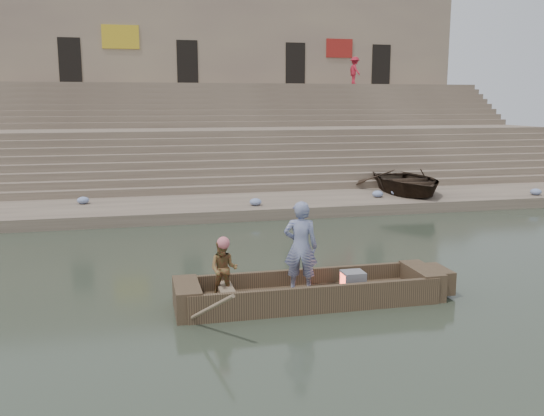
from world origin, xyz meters
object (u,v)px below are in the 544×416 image
object	(u,v)px
pedestrian	(355,71)
beached_rowboat	(406,181)
main_rowboat	(310,298)
television	(352,281)
standing_man	(301,247)
rowing_man	(224,269)

from	to	relation	value
pedestrian	beached_rowboat	bearing A→B (deg)	162.08
main_rowboat	pedestrian	xyz separation A→B (m)	(10.10, 24.12, 5.94)
television	standing_man	bearing A→B (deg)	172.62
main_rowboat	television	world-z (taller)	television
main_rowboat	pedestrian	bearing A→B (deg)	67.28
standing_man	rowing_man	size ratio (longest dim) A/B	1.61
standing_man	television	distance (m)	1.36
main_rowboat	rowing_man	bearing A→B (deg)	176.21
standing_man	rowing_man	world-z (taller)	standing_man
television	beached_rowboat	distance (m)	12.72
rowing_man	television	size ratio (longest dim) A/B	2.62
television	rowing_man	bearing A→B (deg)	177.52
television	main_rowboat	bearing A→B (deg)	180.00
rowing_man	television	bearing A→B (deg)	16.16
beached_rowboat	pedestrian	bearing A→B (deg)	82.37
standing_man	television	size ratio (longest dim) A/B	4.21
beached_rowboat	pedestrian	world-z (taller)	pedestrian
main_rowboat	pedestrian	distance (m)	26.81
main_rowboat	rowing_man	world-z (taller)	rowing_man
pedestrian	rowing_man	bearing A→B (deg)	147.07
rowing_man	beached_rowboat	distance (m)	14.21
pedestrian	television	bearing A→B (deg)	152.63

